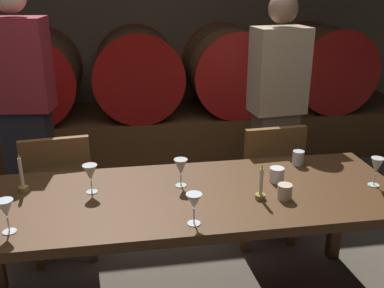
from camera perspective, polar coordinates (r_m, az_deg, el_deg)
back_wall at (r=4.91m, az=-7.75°, el=15.84°), size 6.40×0.24×2.71m
barrel_shelf at (r=4.61m, az=-6.85°, el=1.29°), size 5.76×0.90×0.47m
wine_barrel_left at (r=4.51m, az=-19.56°, el=8.35°), size 0.84×0.89×0.84m
wine_barrel_center at (r=4.44m, az=-7.05°, el=9.20°), size 0.84×0.89×0.84m
wine_barrel_right at (r=4.56m, az=4.71°, el=9.61°), size 0.84×0.89×0.84m
wine_barrel_far_right at (r=4.89m, az=16.18°, el=9.63°), size 0.84×0.89×0.84m
dining_table at (r=2.31m, az=-1.26°, el=-8.05°), size 2.27×0.79×0.72m
chair_left at (r=2.94m, az=-16.57°, el=-5.82°), size 0.44×0.44×0.88m
chair_right at (r=3.04m, az=9.55°, el=-4.32°), size 0.42×0.42×0.88m
guest_left at (r=3.19m, az=-20.64°, el=3.80°), size 0.41×0.29×1.75m
guest_right at (r=3.32m, az=10.78°, el=4.46°), size 0.40×0.28×1.66m
candle_left at (r=2.44m, az=-20.98°, el=-4.46°), size 0.05×0.05×0.21m
candle_right at (r=2.23m, az=8.82°, el=-5.83°), size 0.05×0.05×0.19m
wine_glass_far_left at (r=2.06m, az=-22.81°, el=-7.79°), size 0.07×0.07×0.16m
wine_glass_left at (r=2.30m, az=-12.94°, el=-3.70°), size 0.08×0.08×0.15m
wine_glass_center at (r=2.32m, az=-1.45°, el=-3.07°), size 0.07×0.07×0.15m
wine_glass_right at (r=1.97m, az=0.25°, el=-7.49°), size 0.07×0.07×0.15m
wine_glass_far_right at (r=2.51m, az=22.63°, el=-2.70°), size 0.07×0.07×0.16m
cup_left at (r=2.26m, az=11.83°, el=-6.00°), size 0.07×0.07×0.08m
cup_center at (r=2.44m, az=10.84°, el=-3.89°), size 0.08×0.08×0.08m
cup_right at (r=2.68m, az=13.49°, el=-1.74°), size 0.07×0.07×0.08m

